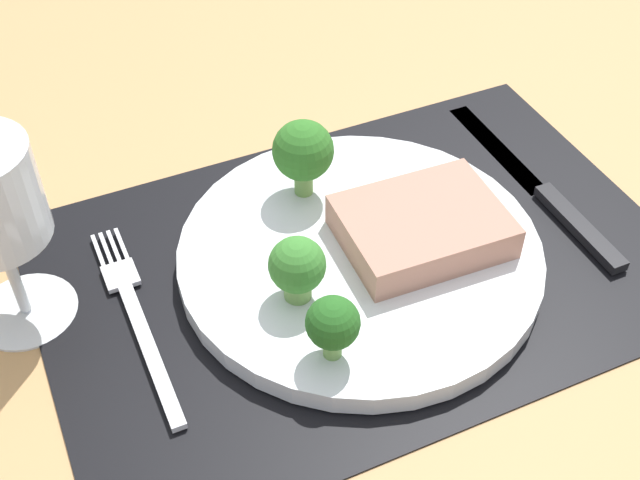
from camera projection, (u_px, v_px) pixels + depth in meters
ground_plane at (359, 279)px, 63.76cm from camera, size 140.00×110.00×3.00cm
placemat at (359, 264)px, 62.60cm from camera, size 46.70×31.26×0.30cm
plate at (360, 255)px, 61.94cm from camera, size 26.87×26.87×1.60cm
steak at (422, 226)px, 61.08cm from camera, size 11.94×9.37×2.61cm
broccoli_near_steak at (303, 152)px, 63.03cm from camera, size 4.72×4.72×6.48cm
broccoli_front_edge at (297, 267)px, 55.99cm from camera, size 3.94×3.94×5.02cm
broccoli_back_left at (333, 324)px, 52.27cm from camera, size 3.52×3.52×4.87cm
fork at (137, 317)px, 58.35cm from camera, size 2.40×19.20×0.50cm
knife at (545, 193)px, 67.65cm from camera, size 1.80×23.00×0.80cm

